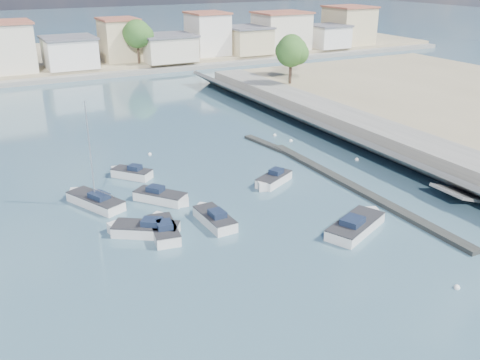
# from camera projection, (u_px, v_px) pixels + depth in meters

# --- Properties ---
(ground) EXTENTS (400.00, 400.00, 0.00)m
(ground) POSITION_uv_depth(u_px,v_px,m) (162.00, 119.00, 68.81)
(ground) COLOR #2E4C5C
(ground) RESTS_ON ground
(seawall_walkway) EXTENTS (5.00, 90.00, 1.80)m
(seawall_walkway) POSITION_uv_depth(u_px,v_px,m) (426.00, 151.00, 54.36)
(seawall_walkway) COLOR slate
(seawall_walkway) RESTS_ON ground
(breakwater) EXTENTS (2.00, 31.02, 0.35)m
(breakwater) POSITION_uv_depth(u_px,v_px,m) (336.00, 178.00, 49.35)
(breakwater) COLOR black
(breakwater) RESTS_ON ground
(far_shore_land) EXTENTS (160.00, 40.00, 1.40)m
(far_shore_land) POSITION_uv_depth(u_px,v_px,m) (75.00, 57.00, 111.18)
(far_shore_land) COLOR gray
(far_shore_land) RESTS_ON ground
(far_shore_quay) EXTENTS (160.00, 2.50, 0.80)m
(far_shore_quay) POSITION_uv_depth(u_px,v_px,m) (101.00, 75.00, 94.07)
(far_shore_quay) COLOR slate
(far_shore_quay) RESTS_ON ground
(far_town) EXTENTS (113.01, 12.80, 8.35)m
(far_town) POSITION_uv_depth(u_px,v_px,m) (147.00, 41.00, 101.88)
(far_town) COLOR beige
(far_town) RESTS_ON far_shore_land
(shore_trees) EXTENTS (74.56, 38.32, 7.92)m
(shore_trees) POSITION_uv_depth(u_px,v_px,m) (150.00, 40.00, 93.15)
(shore_trees) COLOR #38281E
(shore_trees) RESTS_ON ground
(motorboat_a) EXTENTS (1.85, 4.91, 1.48)m
(motorboat_a) POSITION_uv_depth(u_px,v_px,m) (213.00, 218.00, 41.07)
(motorboat_a) COLOR silver
(motorboat_a) RESTS_ON ground
(motorboat_b) EXTENTS (2.43, 4.89, 1.48)m
(motorboat_b) POSITION_uv_depth(u_px,v_px,m) (163.00, 229.00, 39.36)
(motorboat_b) COLOR silver
(motorboat_b) RESTS_ON ground
(motorboat_c) EXTENTS (5.02, 4.20, 1.48)m
(motorboat_c) POSITION_uv_depth(u_px,v_px,m) (143.00, 230.00, 39.29)
(motorboat_c) COLOR silver
(motorboat_c) RESTS_ON ground
(motorboat_d) EXTENTS (4.30, 3.28, 1.48)m
(motorboat_d) POSITION_uv_depth(u_px,v_px,m) (273.00, 180.00, 48.30)
(motorboat_d) COLOR silver
(motorboat_d) RESTS_ON ground
(motorboat_f) EXTENTS (3.53, 3.80, 1.48)m
(motorboat_f) POSITION_uv_depth(u_px,v_px,m) (130.00, 173.00, 49.89)
(motorboat_f) COLOR silver
(motorboat_f) RESTS_ON ground
(motorboat_g) EXTENTS (4.05, 4.50, 1.48)m
(motorboat_g) POSITION_uv_depth(u_px,v_px,m) (163.00, 197.00, 44.73)
(motorboat_g) COLOR silver
(motorboat_g) RESTS_ON ground
(motorboat_h) EXTENTS (6.17, 4.33, 1.48)m
(motorboat_h) POSITION_uv_depth(u_px,v_px,m) (357.00, 225.00, 39.99)
(motorboat_h) COLOR silver
(motorboat_h) RESTS_ON ground
(sailboat) EXTENTS (3.93, 5.86, 9.00)m
(sailboat) POSITION_uv_depth(u_px,v_px,m) (94.00, 200.00, 44.09)
(sailboat) COLOR silver
(sailboat) RESTS_ON ground
(mooring_buoys) EXTENTS (18.54, 33.05, 0.40)m
(mooring_buoys) POSITION_uv_depth(u_px,v_px,m) (301.00, 173.00, 51.01)
(mooring_buoys) COLOR white
(mooring_buoys) RESTS_ON ground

